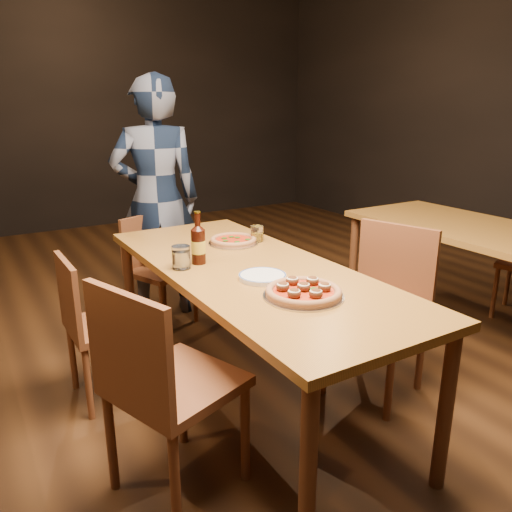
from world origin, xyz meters
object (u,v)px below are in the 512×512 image
chair_main_e (376,311)px  pizza_meatball (304,291)px  amber_glass (257,234)px  beer_bottle (198,245)px  table_main (251,281)px  chair_end (161,270)px  water_glass (181,257)px  chair_main_sw (108,323)px  diner (156,200)px  pizza_margherita (233,240)px  chair_main_nw (176,382)px  table_right (497,243)px  plate_stack (262,277)px

chair_main_e → pizza_meatball: size_ratio=2.79×
chair_main_e → amber_glass: chair_main_e is taller
beer_bottle → table_main: bearing=-44.3°
chair_end → water_glass: 1.11m
table_main → chair_main_sw: size_ratio=2.40×
water_glass → diner: (0.34, 1.23, 0.06)m
pizza_meatball → pizza_margherita: bearing=80.4°
chair_main_nw → chair_main_sw: bearing=-16.2°
pizza_margherita → amber_glass: (0.14, -0.03, 0.03)m
chair_main_e → pizza_meatball: (-0.62, -0.19, 0.30)m
table_right → pizza_margherita: size_ratio=7.00×
chair_main_sw → pizza_margherita: size_ratio=2.92×
chair_main_e → plate_stack: bearing=-116.3°
pizza_meatball → water_glass: size_ratio=3.00×
chair_main_nw → pizza_margherita: 1.10m
pizza_margherita → water_glass: bearing=-148.6°
diner → plate_stack: bearing=103.5°
chair_main_sw → beer_bottle: 0.65m
chair_main_sw → chair_main_nw: bearing=-177.8°
plate_stack → pizza_margherita: bearing=73.5°
pizza_meatball → plate_stack: size_ratio=1.55×
chair_main_e → amber_glass: bearing=-172.0°
pizza_margherita → beer_bottle: beer_bottle is taller
table_right → chair_main_e: chair_main_e is taller
diner → chair_main_e: bearing=125.5°
chair_end → pizza_meatball: size_ratio=2.39×
chair_main_e → chair_end: 1.57m
table_main → plate_stack: (-0.04, -0.18, 0.08)m
table_main → table_right: same height
chair_main_sw → table_main: bearing=-127.0°
table_right → chair_end: 2.23m
chair_main_sw → chair_main_e: 1.41m
amber_glass → chair_main_e: bearing=-63.4°
chair_end → amber_glass: size_ratio=8.82×
chair_end → diner: size_ratio=0.47×
table_main → plate_stack: 0.20m
table_main → chair_main_e: chair_main_e is taller
table_right → diner: 2.31m
chair_end → pizza_meatball: bearing=-111.4°
chair_main_e → chair_main_sw: bearing=-138.8°
chair_main_sw → pizza_meatball: 1.14m
beer_bottle → amber_glass: (0.47, 0.21, -0.05)m
chair_main_e → diner: diner is taller
water_glass → amber_glass: (0.58, 0.24, -0.01)m
chair_main_nw → water_glass: 0.68m
chair_main_sw → amber_glass: bearing=-93.9°
table_right → pizza_margherita: bearing=158.2°
table_main → chair_end: bearing=91.9°
pizza_margherita → plate_stack: size_ratio=1.30×
chair_main_sw → pizza_margherita: bearing=-92.4°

